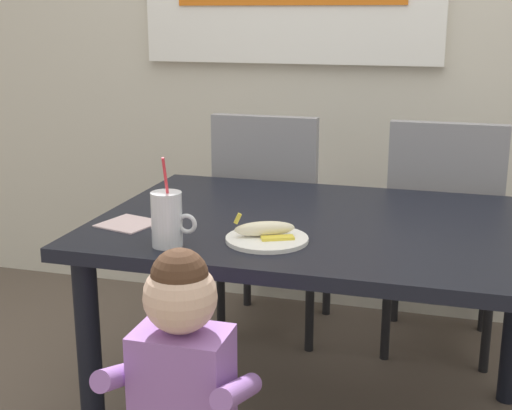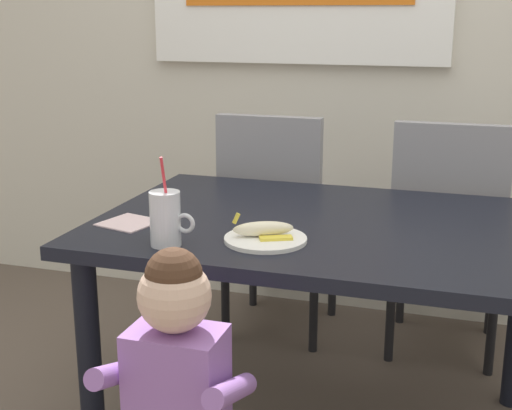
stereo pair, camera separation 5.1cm
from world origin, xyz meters
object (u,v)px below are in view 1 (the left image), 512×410
toddler_standing (182,377)px  paper_napkin (129,224)px  milk_cup (167,222)px  snack_plate (267,239)px  dining_chair_right (443,226)px  peeled_banana (265,229)px  dining_table (324,251)px  dining_chair_left (272,213)px

toddler_standing → paper_napkin: (-0.35, 0.47, 0.21)m
milk_cup → snack_plate: size_ratio=1.09×
dining_chair_right → snack_plate: dining_chair_right is taller
peeled_banana → toddler_standing: bearing=-100.3°
milk_cup → paper_napkin: 0.26m
toddler_standing → paper_napkin: toddler_standing is taller
paper_napkin → toddler_standing: bearing=-52.8°
dining_table → paper_napkin: bearing=-160.2°
peeled_banana → dining_chair_left: bearing=103.8°
snack_plate → peeled_banana: (-0.01, 0.01, 0.03)m
dining_chair_left → snack_plate: (0.23, -0.92, 0.19)m
dining_chair_left → peeled_banana: (0.22, -0.91, 0.22)m
peeled_banana → milk_cup: bearing=-152.7°
paper_napkin → dining_chair_left: bearing=76.7°
dining_chair_left → peeled_banana: dining_chair_left is taller
milk_cup → snack_plate: milk_cup is taller
dining_chair_right → peeled_banana: size_ratio=5.46×
dining_chair_right → snack_plate: (-0.45, -0.94, 0.19)m
snack_plate → paper_napkin: (-0.44, 0.04, -0.00)m
milk_cup → peeled_banana: milk_cup is taller
toddler_standing → peeled_banana: 0.50m
paper_napkin → snack_plate: bearing=-5.5°
paper_napkin → dining_chair_right: bearing=45.0°
toddler_standing → dining_chair_left: bearing=96.2°
dining_chair_right → peeled_banana: bearing=63.5°
dining_chair_left → milk_cup: (-0.02, -1.04, 0.26)m
dining_table → dining_chair_right: dining_chair_right is taller
milk_cup → paper_napkin: milk_cup is taller
paper_napkin → milk_cup: bearing=-38.8°
dining_chair_right → toddler_standing: dining_chair_right is taller
peeled_banana → paper_napkin: 0.44m
dining_chair_right → dining_chair_left: bearing=1.1°
dining_table → snack_plate: (-0.12, -0.24, 0.10)m
dining_table → dining_chair_right: bearing=64.0°
dining_table → toddler_standing: 0.71m
dining_chair_right → snack_plate: size_ratio=4.17×
dining_table → peeled_banana: peeled_banana is taller
dining_chair_right → peeled_banana: 1.06m
snack_plate → dining_table: bearing=64.5°
dining_chair_right → toddler_standing: (-0.54, -1.36, -0.02)m
dining_chair_left → toddler_standing: bearing=96.2°
dining_chair_left → snack_plate: 0.97m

